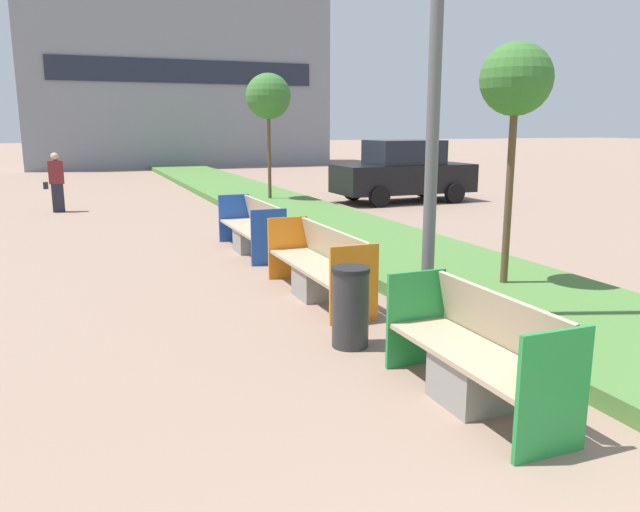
% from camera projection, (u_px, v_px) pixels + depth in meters
% --- Properties ---
extents(planter_grass_strip, '(2.80, 120.00, 0.18)m').
position_uv_depth(planter_grass_strip, '(337.00, 229.00, 13.55)').
color(planter_grass_strip, '#4C7A38').
rests_on(planter_grass_strip, ground).
extents(building_backdrop, '(16.42, 5.88, 9.20)m').
position_uv_depth(building_backdrop, '(178.00, 84.00, 35.54)').
color(building_backdrop, gray).
rests_on(building_backdrop, ground).
extents(bench_green_frame, '(0.65, 1.91, 0.94)m').
position_uv_depth(bench_green_frame, '(476.00, 362.00, 5.21)').
color(bench_green_frame, gray).
rests_on(bench_green_frame, ground).
extents(bench_orange_frame, '(0.65, 2.45, 0.94)m').
position_uv_depth(bench_orange_frame, '(320.00, 270.00, 8.44)').
color(bench_orange_frame, gray).
rests_on(bench_orange_frame, ground).
extents(bench_blue_frame, '(0.65, 2.42, 0.94)m').
position_uv_depth(bench_blue_frame, '(252.00, 232.00, 11.50)').
color(bench_blue_frame, gray).
rests_on(bench_blue_frame, ground).
extents(litter_bin, '(0.40, 0.40, 0.86)m').
position_uv_depth(litter_bin, '(350.00, 307.00, 6.54)').
color(litter_bin, '#2D2D30').
rests_on(litter_bin, ground).
extents(sapling_tree_near, '(0.94, 0.94, 3.35)m').
position_uv_depth(sapling_tree_near, '(516.00, 83.00, 8.04)').
color(sapling_tree_near, brown).
rests_on(sapling_tree_near, ground).
extents(sapling_tree_far, '(1.30, 1.30, 3.76)m').
position_uv_depth(sapling_tree_far, '(268.00, 97.00, 17.83)').
color(sapling_tree_far, brown).
rests_on(sapling_tree_far, ground).
extents(pedestrian_walking, '(0.53, 0.24, 1.59)m').
position_uv_depth(pedestrian_walking, '(56.00, 182.00, 16.68)').
color(pedestrian_walking, '#232633').
rests_on(pedestrian_walking, ground).
extents(parked_car_distant, '(4.22, 2.00, 1.86)m').
position_uv_depth(parked_car_distant, '(403.00, 172.00, 18.87)').
color(parked_car_distant, black).
rests_on(parked_car_distant, ground).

